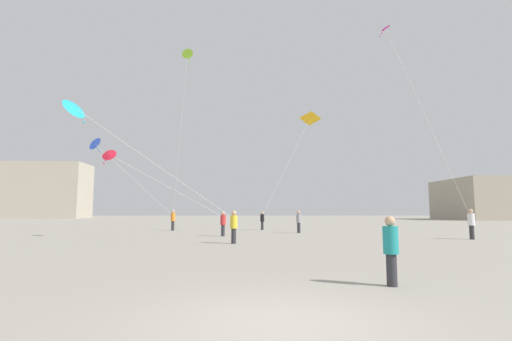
{
  "coord_description": "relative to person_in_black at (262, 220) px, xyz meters",
  "views": [
    {
      "loc": [
        -0.5,
        -6.0,
        1.68
      ],
      "look_at": [
        0.0,
        18.47,
        4.32
      ],
      "focal_mm": 26.67,
      "sensor_mm": 36.0,
      "label": 1
    }
  ],
  "objects": [
    {
      "name": "building_centre_hall",
      "position": [
        52.21,
        42.69,
        3.24
      ],
      "size": [
        24.06,
        18.03,
        8.31
      ],
      "color": "#A39984",
      "rests_on": "ground_plane"
    },
    {
      "name": "person_in_yellow",
      "position": [
        -2.05,
        -14.8,
        0.03
      ],
      "size": [
        0.38,
        0.38,
        1.73
      ],
      "rotation": [
        0.0,
        0.0,
        4.94
      ],
      "color": "#2D2D33",
      "rests_on": "ground_plane"
    },
    {
      "name": "person_in_black",
      "position": [
        0.0,
        0.0,
        0.0
      ],
      "size": [
        0.36,
        0.36,
        1.67
      ],
      "rotation": [
        0.0,
        0.0,
        0.45
      ],
      "color": "#2D2D33",
      "rests_on": "ground_plane"
    },
    {
      "name": "kite_cyan_diamond",
      "position": [
        -9.3,
        -17.65,
        5.51
      ],
      "size": [
        7.92,
        3.57,
        5.66
      ],
      "color": "#1EB2C6"
    },
    {
      "name": "ground_plane",
      "position": [
        -0.79,
        -29.03,
        -0.91
      ],
      "size": [
        300.0,
        300.0,
        0.0
      ],
      "primitive_type": "plane",
      "color": "#9E9689"
    },
    {
      "name": "kite_crimson_diamond",
      "position": [
        -10.21,
        -10.57,
        4.38
      ],
      "size": [
        7.77,
        2.25,
        4.46
      ],
      "color": "red"
    },
    {
      "name": "person_in_grey",
      "position": [
        2.69,
        -5.0,
        0.04
      ],
      "size": [
        0.38,
        0.38,
        1.74
      ],
      "rotation": [
        0.0,
        0.0,
        5.03
      ],
      "color": "#2D2D33",
      "rests_on": "ground_plane"
    },
    {
      "name": "kite_cobalt_diamond",
      "position": [
        -14.37,
        -2.85,
        6.5
      ],
      "size": [
        6.93,
        2.55,
        6.68
      ],
      "color": "blue"
    },
    {
      "name": "kite_magenta_diamond",
      "position": [
        8.89,
        -8.71,
        13.75
      ],
      "size": [
        3.92,
        3.89,
        14.07
      ],
      "color": "#D12899"
    },
    {
      "name": "person_in_teal",
      "position": [
        1.97,
        -26.29,
        -0.05
      ],
      "size": [
        0.34,
        0.34,
        1.58
      ],
      "rotation": [
        0.0,
        0.0,
        6.0
      ],
      "color": "#2D2D33",
      "rests_on": "ground_plane"
    },
    {
      "name": "building_left_hall",
      "position": [
        -55.79,
        60.79,
        5.91
      ],
      "size": [
        27.67,
        11.72,
        13.65
      ],
      "color": "#B2A893",
      "rests_on": "ground_plane"
    },
    {
      "name": "person_in_white",
      "position": [
        12.24,
        -12.08,
        0.09
      ],
      "size": [
        0.4,
        0.4,
        1.83
      ],
      "rotation": [
        0.0,
        0.0,
        4.15
      ],
      "color": "#2D2D33",
      "rests_on": "ground_plane"
    },
    {
      "name": "kite_amber_delta",
      "position": [
        5.08,
        3.52,
        10.27
      ],
      "size": [
        6.05,
        4.02,
        10.5
      ],
      "color": "yellow"
    },
    {
      "name": "person_in_red",
      "position": [
        -3.01,
        -8.78,
        0.01
      ],
      "size": [
        0.37,
        0.37,
        1.68
      ],
      "rotation": [
        0.0,
        0.0,
        2.38
      ],
      "color": "#2D2D33",
      "rests_on": "ground_plane"
    },
    {
      "name": "person_in_orange",
      "position": [
        -7.96,
        -0.95,
        0.08
      ],
      "size": [
        0.4,
        0.4,
        1.81
      ],
      "rotation": [
        0.0,
        0.0,
        5.41
      ],
      "color": "#2D2D33",
      "rests_on": "ground_plane"
    },
    {
      "name": "kite_lime_diamond",
      "position": [
        -6.57,
        -3.52,
        14.05
      ],
      "size": [
        2.05,
        3.23,
        14.24
      ],
      "color": "#8CD12D"
    }
  ]
}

